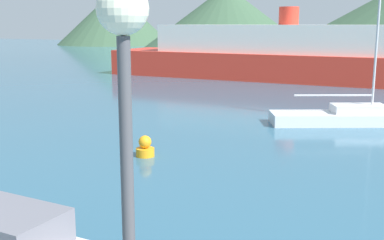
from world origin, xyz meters
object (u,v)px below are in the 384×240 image
streetlamp (126,119)px  buoy_marker (145,148)px  ferry_distant (287,55)px  sailboat_inner (358,116)px

streetlamp → buoy_marker: (-6.92, 12.11, -3.90)m
ferry_distant → buoy_marker: bearing=-85.7°
streetlamp → sailboat_inner: bearing=90.1°
ferry_distant → buoy_marker: size_ratio=41.69×
sailboat_inner → ferry_distant: 20.45m
streetlamp → ferry_distant: ferry_distant is taller
streetlamp → sailboat_inner: (-0.06, 21.99, -3.83)m
streetlamp → sailboat_inner: size_ratio=0.55×
ferry_distant → buoy_marker: (1.42, -28.50, -1.85)m
sailboat_inner → buoy_marker: bearing=-150.3°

